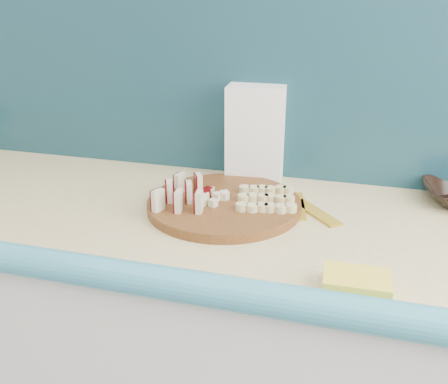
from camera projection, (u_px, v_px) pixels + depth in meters
kitchen_counter at (204, 369)px, 1.31m from camera, size 2.20×0.63×0.91m
backsplash at (234, 80)px, 1.30m from camera, size 2.20×0.02×0.50m
cutting_board at (224, 204)px, 1.15m from camera, size 0.41×0.41×0.02m
apple_wedges at (181, 193)px, 1.12m from camera, size 0.11×0.15×0.05m
apple_chunks at (215, 196)px, 1.14m from camera, size 0.06×0.06×0.02m
banana_slices at (266, 198)px, 1.13m from camera, size 0.15×0.15×0.02m
flour_bag at (256, 133)px, 1.29m from camera, size 0.15×0.11×0.25m
sponge at (356, 284)px, 0.83m from camera, size 0.11×0.08×0.03m
banana_peel at (295, 208)px, 1.15m from camera, size 0.21×0.17×0.01m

